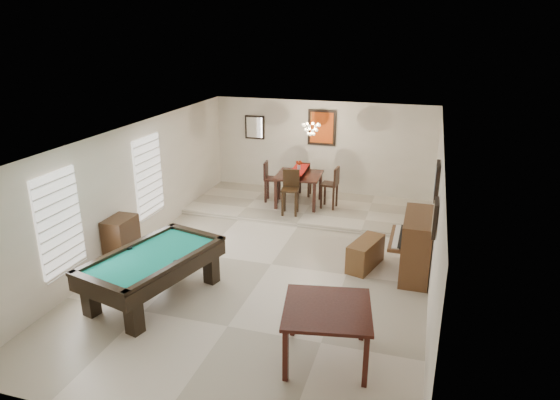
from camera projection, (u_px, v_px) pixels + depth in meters
The scene contains 25 objects.
ground_plane at pixel (271, 265), 9.88m from camera, with size 6.00×9.00×0.02m, color beige.
wall_back at pixel (322, 149), 13.51m from camera, with size 6.00×0.04×2.60m, color silver.
wall_front at pixel (143, 337), 5.38m from camera, with size 6.00×0.04×2.60m, color silver.
wall_left at pixel (132, 188), 10.26m from camera, with size 0.04×9.00×2.60m, color silver.
wall_right at pixel (436, 219), 8.63m from camera, with size 0.04×9.00×2.60m, color silver.
ceiling at pixel (270, 135), 9.01m from camera, with size 6.00×9.00×0.04m, color white.
dining_step at pixel (310, 207), 12.79m from camera, with size 6.00×2.50×0.12m, color beige.
window_left_front at pixel (59, 222), 8.23m from camera, with size 0.06×1.00×1.70m, color white.
window_left_rear at pixel (149, 176), 10.76m from camera, with size 0.06×1.00×1.70m, color white.
pool_table at pixel (154, 277), 8.56m from camera, with size 1.29×2.37×0.79m, color black, non-canonical shape.
square_table at pixel (326, 333), 6.95m from camera, with size 1.20×1.20×0.83m, color black, non-canonical shape.
upright_piano at pixel (409, 244), 9.36m from camera, with size 0.79×1.41×1.18m, color brown, non-canonical shape.
piano_bench at pixel (365, 254), 9.70m from camera, with size 0.39×1.00×0.55m, color brown.
apothecary_chest at pixel (122, 242), 9.66m from camera, with size 0.45×0.67×1.00m, color black.
dining_table at pixel (299, 187), 12.70m from camera, with size 1.11×1.11×0.92m, color black, non-canonical shape.
flower_vase at pixel (299, 165), 12.51m from camera, with size 0.14×0.14×0.24m, color #AA2C0E, non-canonical shape.
dining_chair_south at pixel (290, 193), 12.00m from camera, with size 0.40×0.40×1.08m, color black, non-canonical shape.
dining_chair_north at pixel (304, 178), 13.36m from camera, with size 0.35×0.35×0.95m, color black, non-canonical shape.
dining_chair_west at pixel (273, 182), 12.91m from camera, with size 0.39×0.39×1.05m, color black, non-canonical shape.
dining_chair_east at pixel (329, 187), 12.45m from camera, with size 0.39×0.39×1.06m, color black, non-canonical shape.
chandelier at pixel (311, 125), 12.04m from camera, with size 0.44×0.44×0.60m, color #FFE5B2, non-canonical shape.
back_painting at pixel (322, 128), 13.27m from camera, with size 0.75×0.06×0.95m, color #D84C14.
back_mirror at pixel (255, 127), 13.82m from camera, with size 0.55×0.06×0.65m, color white.
right_picture_upper at pixel (437, 181), 8.71m from camera, with size 0.06×0.55×0.65m, color slate.
right_picture_lower at pixel (435, 218), 7.60m from camera, with size 0.06×0.45×0.55m, color gray.
Camera 1 is at (2.74, -8.46, 4.48)m, focal length 32.00 mm.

